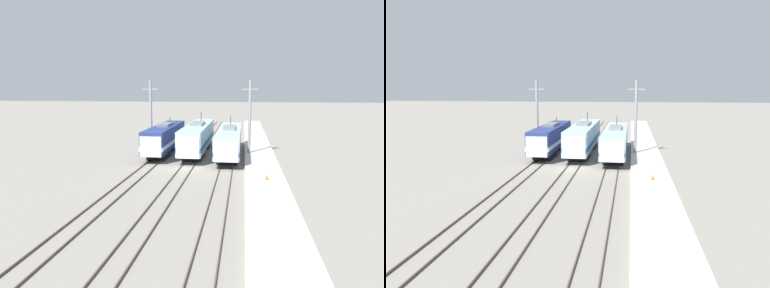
# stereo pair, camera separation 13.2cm
# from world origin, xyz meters

# --- Properties ---
(ground_plane) EXTENTS (400.00, 400.00, 0.00)m
(ground_plane) POSITION_xyz_m (0.00, 0.00, 0.00)
(ground_plane) COLOR gray
(rail_pair_far_left) EXTENTS (1.51, 120.00, 0.15)m
(rail_pair_far_left) POSITION_xyz_m (-4.58, 0.00, 0.07)
(rail_pair_far_left) COLOR #4C4238
(rail_pair_far_left) RESTS_ON ground_plane
(rail_pair_center) EXTENTS (1.51, 120.00, 0.15)m
(rail_pair_center) POSITION_xyz_m (0.00, 0.00, 0.07)
(rail_pair_center) COLOR #4C4238
(rail_pair_center) RESTS_ON ground_plane
(rail_pair_far_right) EXTENTS (1.51, 120.00, 0.15)m
(rail_pair_far_right) POSITION_xyz_m (4.58, 0.00, 0.07)
(rail_pair_far_right) COLOR #4C4238
(rail_pair_far_right) RESTS_ON ground_plane
(locomotive_far_left) EXTENTS (2.91, 17.18, 4.87)m
(locomotive_far_left) POSITION_xyz_m (-4.58, 9.19, 2.19)
(locomotive_far_left) COLOR black
(locomotive_far_left) RESTS_ON ground_plane
(locomotive_center) EXTENTS (3.06, 19.44, 5.51)m
(locomotive_center) POSITION_xyz_m (0.00, 10.09, 2.25)
(locomotive_center) COLOR #232326
(locomotive_center) RESTS_ON ground_plane
(locomotive_far_right) EXTENTS (3.07, 19.52, 5.04)m
(locomotive_far_right) POSITION_xyz_m (4.58, 8.55, 2.09)
(locomotive_far_right) COLOR #232326
(locomotive_far_right) RESTS_ON ground_plane
(catenary_tower_left) EXTENTS (2.27, 0.40, 10.29)m
(catenary_tower_left) POSITION_xyz_m (-6.59, 9.60, 5.28)
(catenary_tower_left) COLOR gray
(catenary_tower_left) RESTS_ON ground_plane
(catenary_tower_right) EXTENTS (2.27, 0.40, 10.29)m
(catenary_tower_right) POSITION_xyz_m (7.29, 9.60, 5.28)
(catenary_tower_right) COLOR gray
(catenary_tower_right) RESTS_ON ground_plane
(platform) EXTENTS (4.00, 120.00, 0.34)m
(platform) POSITION_xyz_m (8.72, 0.00, 0.17)
(platform) COLOR beige
(platform) RESTS_ON ground_plane
(traffic_cone) EXTENTS (0.34, 0.34, 0.60)m
(traffic_cone) POSITION_xyz_m (8.85, -5.81, 0.64)
(traffic_cone) COLOR orange
(traffic_cone) RESTS_ON platform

